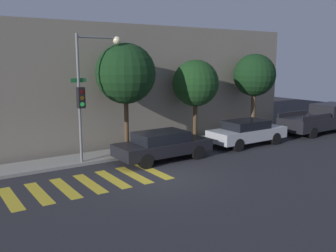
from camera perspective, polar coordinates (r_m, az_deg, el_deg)
ground_plane at (r=15.29m, az=-1.15°, el=-7.72°), size 60.00×60.00×0.00m
sidewalk at (r=18.71m, az=-7.96°, el=-4.26°), size 26.00×1.78×0.14m
building_row at (r=22.13m, az=-13.07°, el=6.15°), size 26.00×6.00×6.51m
crosswalk at (r=14.79m, az=-11.85°, el=-8.56°), size 6.18×2.60×0.00m
traffic_light_pole at (r=16.88m, az=-11.97°, el=6.41°), size 2.42×0.56×5.78m
sedan_near_corner at (r=17.56m, az=-0.86°, el=-2.88°), size 4.58×1.84×1.37m
sedan_middle at (r=21.04m, az=11.94°, el=-0.89°), size 4.58×1.76×1.40m
pickup_truck at (r=26.22m, az=22.32°, el=1.06°), size 5.60×2.03×1.79m
tree_near_corner at (r=18.21m, az=-6.49°, el=7.90°), size 2.91×2.91×5.47m
tree_midblock at (r=20.55m, az=4.22°, el=6.49°), size 2.54×2.54×4.68m
tree_far_end at (r=23.61m, az=13.04°, el=7.49°), size 2.58×2.58×5.03m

